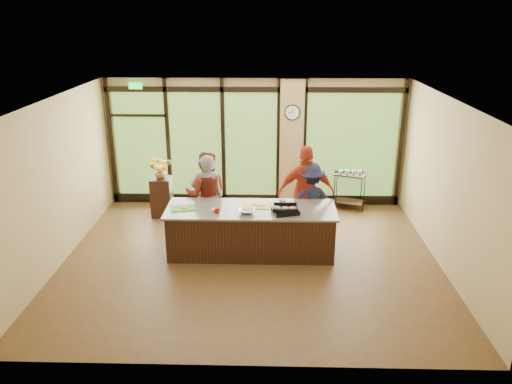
# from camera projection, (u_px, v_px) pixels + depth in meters

# --- Properties ---
(floor) EXTENTS (7.00, 7.00, 0.00)m
(floor) POSITION_uv_depth(u_px,v_px,m) (251.00, 259.00, 9.41)
(floor) COLOR #54371D
(floor) RESTS_ON ground
(ceiling) EXTENTS (7.00, 7.00, 0.00)m
(ceiling) POSITION_uv_depth(u_px,v_px,m) (250.00, 100.00, 8.39)
(ceiling) COLOR white
(ceiling) RESTS_ON back_wall
(back_wall) EXTENTS (7.00, 0.00, 7.00)m
(back_wall) POSITION_uv_depth(u_px,v_px,m) (255.00, 143.00, 11.72)
(back_wall) COLOR tan
(back_wall) RESTS_ON floor
(left_wall) EXTENTS (0.00, 6.00, 6.00)m
(left_wall) POSITION_uv_depth(u_px,v_px,m) (57.00, 183.00, 8.99)
(left_wall) COLOR tan
(left_wall) RESTS_ON floor
(right_wall) EXTENTS (0.00, 6.00, 6.00)m
(right_wall) POSITION_uv_depth(u_px,v_px,m) (448.00, 186.00, 8.81)
(right_wall) COLOR tan
(right_wall) RESTS_ON floor
(window_wall) EXTENTS (6.90, 0.12, 3.00)m
(window_wall) POSITION_uv_depth(u_px,v_px,m) (262.00, 148.00, 11.71)
(window_wall) COLOR tan
(window_wall) RESTS_ON floor
(island_base) EXTENTS (3.10, 1.00, 0.88)m
(island_base) POSITION_uv_depth(u_px,v_px,m) (251.00, 232.00, 9.54)
(island_base) COLOR black
(island_base) RESTS_ON floor
(countertop) EXTENTS (3.20, 1.10, 0.04)m
(countertop) POSITION_uv_depth(u_px,v_px,m) (251.00, 209.00, 9.39)
(countertop) COLOR gray
(countertop) RESTS_ON island_base
(wall_clock) EXTENTS (0.36, 0.04, 0.36)m
(wall_clock) POSITION_uv_depth(u_px,v_px,m) (292.00, 112.00, 11.32)
(wall_clock) COLOR black
(wall_clock) RESTS_ON window_wall
(cook_left) EXTENTS (0.72, 0.54, 1.77)m
(cook_left) POSITION_uv_depth(u_px,v_px,m) (207.00, 197.00, 10.06)
(cook_left) COLOR slate
(cook_left) RESTS_ON floor
(cook_midleft) EXTENTS (0.89, 0.70, 1.79)m
(cook_midleft) POSITION_uv_depth(u_px,v_px,m) (206.00, 194.00, 10.17)
(cook_midleft) COLOR maroon
(cook_midleft) RESTS_ON floor
(cook_midright) EXTENTS (1.17, 0.55, 1.94)m
(cook_midright) POSITION_uv_depth(u_px,v_px,m) (306.00, 193.00, 10.03)
(cook_midright) COLOR #B2321B
(cook_midright) RESTS_ON floor
(cook_right) EXTENTS (1.15, 0.83, 1.60)m
(cook_right) POSITION_uv_depth(u_px,v_px,m) (310.00, 201.00, 10.08)
(cook_right) COLOR #1A1D3B
(cook_right) RESTS_ON floor
(roasting_pan) EXTENTS (0.54, 0.47, 0.08)m
(roasting_pan) POSITION_uv_depth(u_px,v_px,m) (285.00, 211.00, 9.14)
(roasting_pan) COLOR black
(roasting_pan) RESTS_ON countertop
(mixing_bowl) EXTENTS (0.32, 0.32, 0.07)m
(mixing_bowl) POSITION_uv_depth(u_px,v_px,m) (247.00, 211.00, 9.15)
(mixing_bowl) COLOR silver
(mixing_bowl) RESTS_ON countertop
(cutting_board_left) EXTENTS (0.52, 0.44, 0.01)m
(cutting_board_left) POSITION_uv_depth(u_px,v_px,m) (183.00, 208.00, 9.38)
(cutting_board_left) COLOR #419335
(cutting_board_left) RESTS_ON countertop
(cutting_board_center) EXTENTS (0.46, 0.38, 0.01)m
(cutting_board_center) POSITION_uv_depth(u_px,v_px,m) (259.00, 206.00, 9.48)
(cutting_board_center) COLOR gold
(cutting_board_center) RESTS_ON countertop
(cutting_board_right) EXTENTS (0.49, 0.41, 0.01)m
(cutting_board_right) POSITION_uv_depth(u_px,v_px,m) (254.00, 205.00, 9.51)
(cutting_board_right) COLOR gold
(cutting_board_right) RESTS_ON countertop
(prep_bowl_near) EXTENTS (0.18, 0.18, 0.04)m
(prep_bowl_near) POSITION_uv_depth(u_px,v_px,m) (214.00, 210.00, 9.25)
(prep_bowl_near) COLOR silver
(prep_bowl_near) RESTS_ON countertop
(prep_bowl_mid) EXTENTS (0.18, 0.18, 0.05)m
(prep_bowl_mid) POSITION_uv_depth(u_px,v_px,m) (279.00, 212.00, 9.16)
(prep_bowl_mid) COLOR silver
(prep_bowl_mid) RESTS_ON countertop
(prep_bowl_far) EXTENTS (0.19, 0.19, 0.04)m
(prep_bowl_far) POSITION_uv_depth(u_px,v_px,m) (282.00, 200.00, 9.75)
(prep_bowl_far) COLOR silver
(prep_bowl_far) RESTS_ON countertop
(red_ramekin) EXTENTS (0.12, 0.12, 0.08)m
(red_ramekin) POSITION_uv_depth(u_px,v_px,m) (217.00, 211.00, 9.15)
(red_ramekin) COLOR red
(red_ramekin) RESTS_ON countertop
(flower_stand) EXTENTS (0.45, 0.45, 0.89)m
(flower_stand) POSITION_uv_depth(u_px,v_px,m) (162.00, 197.00, 11.32)
(flower_stand) COLOR black
(flower_stand) RESTS_ON floor
(flower_vase) EXTENTS (0.32, 0.32, 0.28)m
(flower_vase) POSITION_uv_depth(u_px,v_px,m) (160.00, 172.00, 11.12)
(flower_vase) COLOR olive
(flower_vase) RESTS_ON flower_stand
(bar_cart) EXTENTS (0.79, 0.61, 0.96)m
(bar_cart) POSITION_uv_depth(u_px,v_px,m) (349.00, 186.00, 11.66)
(bar_cart) COLOR black
(bar_cart) RESTS_ON floor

